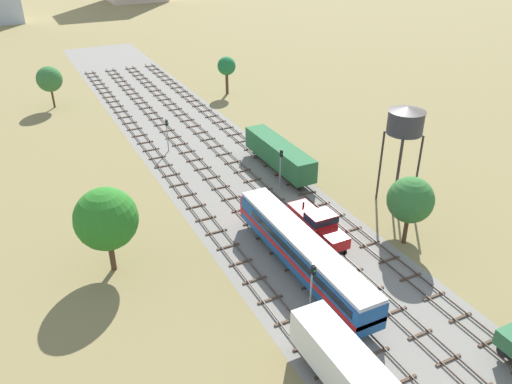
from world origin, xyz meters
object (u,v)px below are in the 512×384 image
diesel_railcar_left_midfar (303,251)px  freight_boxcar_centre_farther (279,154)px  signal_post_near (281,164)px  signal_post_mid (167,131)px  water_tower (406,122)px  signal_post_nearest (312,283)px  shunter_loco_centre_left_far (318,224)px

diesel_railcar_left_midfar → freight_boxcar_centre_farther: size_ratio=1.46×
freight_boxcar_centre_farther → signal_post_near: bearing=-116.7°
signal_post_near → signal_post_mid: signal_post_near is taller
freight_boxcar_centre_farther → water_tower: 17.07m
water_tower → signal_post_mid: bearing=126.4°
freight_boxcar_centre_farther → signal_post_near: 4.90m
signal_post_near → signal_post_mid: (-8.65, 16.82, -0.22)m
water_tower → signal_post_nearest: bearing=-147.7°
shunter_loco_centre_left_far → freight_boxcar_centre_farther: bearing=74.9°
shunter_loco_centre_left_far → freight_boxcar_centre_farther: size_ratio=0.60×
signal_post_nearest → signal_post_near: 22.50m
shunter_loco_centre_left_far → signal_post_nearest: 11.22m
shunter_loco_centre_left_far → signal_post_near: size_ratio=1.64×
signal_post_mid → freight_boxcar_centre_farther: bearing=-49.1°
shunter_loco_centre_left_far → signal_post_near: 11.98m
signal_post_nearest → signal_post_near: size_ratio=0.99×
diesel_railcar_left_midfar → signal_post_nearest: (-2.16, -4.90, 0.65)m
diesel_railcar_left_midfar → water_tower: (16.76, 7.07, 7.17)m
diesel_railcar_left_midfar → signal_post_nearest: size_ratio=4.03×
freight_boxcar_centre_farther → diesel_railcar_left_midfar: bearing=-113.2°
diesel_railcar_left_midfar → water_tower: water_tower is taller
diesel_railcar_left_midfar → shunter_loco_centre_left_far: bearing=43.9°
signal_post_near → diesel_railcar_left_midfar: bearing=-112.2°
signal_post_mid → signal_post_near: bearing=-62.8°
diesel_railcar_left_midfar → freight_boxcar_centre_farther: (8.66, 20.19, -0.15)m
water_tower → signal_post_nearest: water_tower is taller
diesel_railcar_left_midfar → water_tower: size_ratio=1.78×
water_tower → signal_post_mid: (-18.92, 25.64, -6.71)m
shunter_loco_centre_left_far → water_tower: 14.94m
shunter_loco_centre_left_far → signal_post_near: bearing=79.5°
shunter_loco_centre_left_far → freight_boxcar_centre_farther: freight_boxcar_centre_farther is taller
water_tower → signal_post_mid: water_tower is taller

